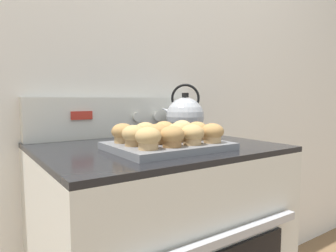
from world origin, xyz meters
TOP-DOWN VIEW (x-y plane):
  - wall_back at (0.00, 0.68)m, footprint 8.00×0.05m
  - control_panel at (0.00, 0.63)m, footprint 0.77×0.07m
  - muffin_pan at (-0.02, 0.23)m, footprint 0.36×0.28m
  - muffin_r0_c0 at (-0.14, 0.15)m, footprint 0.07×0.07m
  - muffin_r0_c1 at (-0.06, 0.15)m, footprint 0.07×0.07m
  - muffin_r0_c2 at (0.02, 0.15)m, footprint 0.07×0.07m
  - muffin_r0_c3 at (0.10, 0.15)m, footprint 0.07×0.07m
  - muffin_r1_c0 at (-0.14, 0.23)m, footprint 0.07×0.07m
  - muffin_r1_c1 at (-0.06, 0.23)m, footprint 0.07×0.07m
  - muffin_r1_c2 at (0.02, 0.23)m, footprint 0.07×0.07m
  - muffin_r1_c3 at (0.10, 0.23)m, footprint 0.07×0.07m
  - muffin_r2_c0 at (-0.14, 0.31)m, footprint 0.07×0.07m
  - muffin_r2_c1 at (-0.06, 0.31)m, footprint 0.07×0.07m
  - muffin_r2_c2 at (0.02, 0.31)m, footprint 0.07×0.07m
  - muffin_r2_c3 at (0.10, 0.31)m, footprint 0.07×0.07m
  - tea_kettle at (0.26, 0.50)m, footprint 0.18×0.18m

SIDE VIEW (x-z plane):
  - muffin_pan at x=-0.02m, z-range 0.92..0.94m
  - muffin_r0_c0 at x=-0.14m, z-range 0.94..1.01m
  - muffin_r0_c1 at x=-0.06m, z-range 0.94..1.01m
  - muffin_r0_c2 at x=0.02m, z-range 0.94..1.01m
  - muffin_r0_c3 at x=0.10m, z-range 0.94..1.01m
  - muffin_r1_c0 at x=-0.14m, z-range 0.94..1.01m
  - muffin_r1_c1 at x=-0.06m, z-range 0.94..1.01m
  - muffin_r1_c2 at x=0.02m, z-range 0.94..1.01m
  - muffin_r1_c3 at x=0.10m, z-range 0.94..1.01m
  - muffin_r2_c0 at x=-0.14m, z-range 0.94..1.01m
  - muffin_r2_c1 at x=-0.06m, z-range 0.94..1.01m
  - muffin_r2_c2 at x=0.02m, z-range 0.94..1.01m
  - muffin_r2_c3 at x=0.10m, z-range 0.94..1.01m
  - control_panel at x=0.00m, z-range 0.92..1.09m
  - tea_kettle at x=0.26m, z-range 0.90..1.12m
  - wall_back at x=0.00m, z-range 0.00..2.40m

